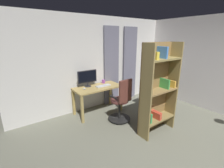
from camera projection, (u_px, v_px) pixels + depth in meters
back_room_partition at (97, 63)px, 4.48m from camera, size 4.88×0.10×2.58m
curtain_left_panel at (130, 64)px, 5.08m from camera, size 0.52×0.06×2.32m
curtain_right_panel at (111, 67)px, 4.68m from camera, size 0.50×0.06×2.32m
desk at (98, 91)px, 4.18m from camera, size 1.27×0.61×0.75m
office_chair at (121, 102)px, 3.77m from camera, size 0.56×0.56×1.09m
computer_monitor at (87, 77)px, 4.10m from camera, size 0.54×0.18×0.44m
computer_keyboard at (103, 86)px, 4.18m from camera, size 0.41×0.14×0.02m
computer_mouse at (84, 89)px, 3.93m from camera, size 0.06×0.10×0.04m
mug_coffee at (103, 81)px, 4.46m from camera, size 0.13×0.09×0.10m
bookshelf at (157, 89)px, 3.25m from camera, size 0.88×0.30×1.93m
piano_keyboard at (156, 82)px, 4.70m from camera, size 1.10×0.43×0.78m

